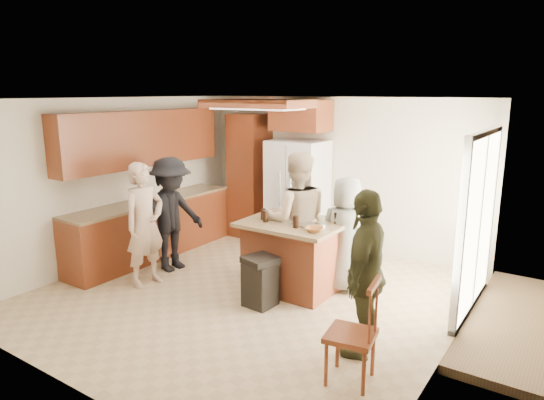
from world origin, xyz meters
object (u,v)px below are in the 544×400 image
Objects in this scene: person_counter at (171,214)px; kitchen_island at (293,255)px; spindle_chair at (353,336)px; person_side_right at (366,273)px; person_behind_left at (297,220)px; person_behind_right at (346,234)px; person_front_left at (145,225)px; refrigerator at (297,194)px; trash_bin at (260,281)px.

kitchen_island is at bearing -72.30° from person_counter.
kitchen_island is 1.29× the size of spindle_chair.
person_behind_left is at bearing -136.29° from person_side_right.
spindle_chair is (1.60, -1.67, -0.46)m from person_behind_left.
person_behind_right is 1.54× the size of spindle_chair.
person_front_left is 0.94× the size of refrigerator.
person_side_right is 1.78m from kitchen_island.
spindle_chair is at bearing -27.68° from trash_bin.
person_counter is at bearing 170.36° from trash_bin.
person_behind_right is (2.33, 1.32, -0.08)m from person_front_left.
person_behind_left is 0.68m from person_behind_right.
person_behind_left is at bearing -54.02° from person_front_left.
kitchen_island is (0.04, -0.16, -0.44)m from person_behind_left.
person_behind_right is at bearing -66.85° from person_counter.
trash_bin is 1.83m from spindle_chair.
trash_bin is at bearing -77.43° from person_front_left.
person_side_right is 2.69× the size of trash_bin.
person_counter reaches higher than person_behind_right.
person_behind_left is 0.47m from kitchen_island.
person_counter reaches higher than trash_bin.
person_side_right is at bearing -12.01° from trash_bin.
person_front_left is 1.79m from trash_bin.
person_behind_left reaches higher than spindle_chair.
spindle_chair reaches higher than kitchen_island.
refrigerator reaches higher than trash_bin.
refrigerator is 1.81× the size of spindle_chair.
person_front_left is 0.92× the size of person_behind_left.
person_side_right is 0.67m from spindle_chair.
person_front_left is 0.61m from person_counter.
person_counter is (-0.11, 0.60, -0.00)m from person_front_left.
person_behind_left reaches higher than trash_bin.
person_counter is 0.93× the size of refrigerator.
person_front_left is 0.99× the size of person_side_right.
person_behind_left is 1.87m from person_side_right.
person_front_left is at bearing -162.46° from person_counter.
spindle_chair is (3.30, -0.56, -0.39)m from person_front_left.
person_side_right reaches higher than trash_bin.
person_behind_left is 1.09× the size of person_counter.
trash_bin is (-0.02, -0.82, -0.59)m from person_behind_left.
trash_bin is (1.69, 0.29, -0.52)m from person_front_left.
refrigerator is (-2.34, 2.60, 0.05)m from person_side_right.
person_behind_right reaches higher than kitchen_island.
person_behind_right is at bearing -40.13° from refrigerator.
kitchen_island is at bearing -60.80° from refrigerator.
person_side_right is 1.70× the size of spindle_chair.
person_side_right is at bearing -48.09° from refrigerator.
person_behind_left reaches higher than person_front_left.
person_side_right is at bearing -34.50° from kitchen_island.
person_front_left is 1.01× the size of person_counter.
person_counter is 1.68× the size of spindle_chair.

